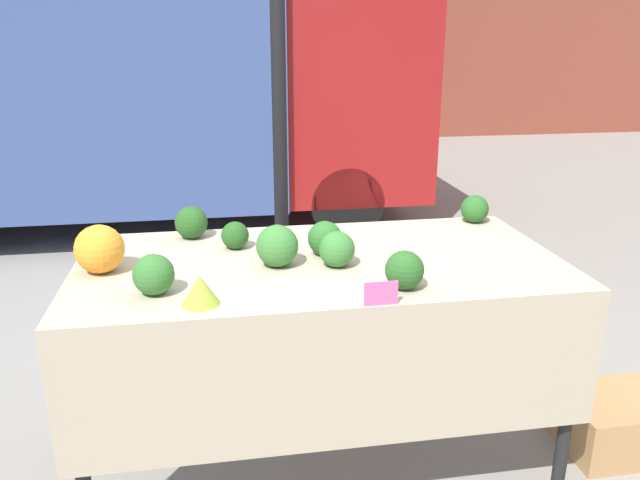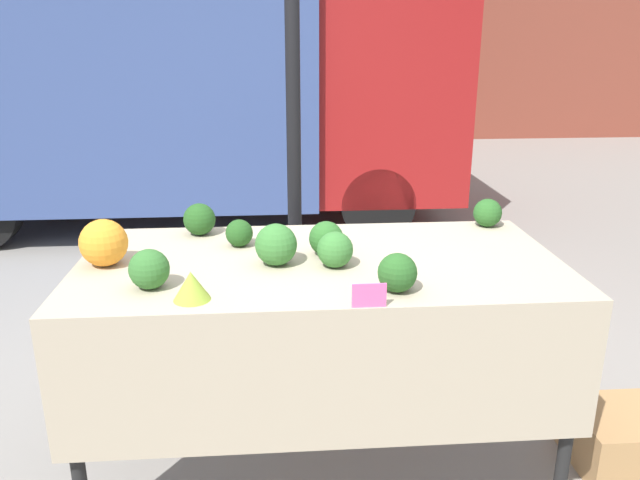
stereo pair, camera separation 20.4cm
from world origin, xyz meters
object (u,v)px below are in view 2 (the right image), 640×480
(orange_cauliflower, at_px, (103,243))
(produce_crate, at_px, (628,438))
(parked_truck, at_px, (166,70))
(price_sign, at_px, (369,295))

(orange_cauliflower, relative_size, produce_crate, 0.39)
(parked_truck, height_order, produce_crate, parked_truck)
(parked_truck, bearing_deg, orange_cauliflower, -85.03)
(orange_cauliflower, height_order, price_sign, orange_cauliflower)
(parked_truck, distance_m, produce_crate, 4.88)
(parked_truck, height_order, orange_cauliflower, parked_truck)
(parked_truck, bearing_deg, price_sign, -73.58)
(produce_crate, bearing_deg, orange_cauliflower, 176.09)
(parked_truck, distance_m, price_sign, 4.54)
(orange_cauliflower, bearing_deg, price_sign, -25.84)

